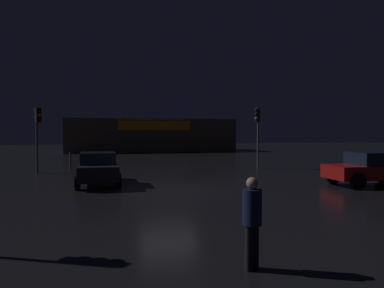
{
  "coord_description": "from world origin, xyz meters",
  "views": [
    {
      "loc": [
        -2.46,
        -14.68,
        2.43
      ],
      "look_at": [
        1.64,
        2.57,
        1.85
      ],
      "focal_mm": 32.68,
      "sensor_mm": 36.0,
      "label": 1
    }
  ],
  "objects_px": {
    "pedestrian": "(252,216)",
    "store_building": "(151,135)",
    "traffic_signal_main": "(257,122)",
    "traffic_signal_opposite": "(38,126)",
    "car_far": "(98,168)",
    "car_near": "(370,169)"
  },
  "relations": [
    {
      "from": "traffic_signal_main",
      "to": "store_building",
      "type": "bearing_deg",
      "value": 100.56
    },
    {
      "from": "pedestrian",
      "to": "store_building",
      "type": "bearing_deg",
      "value": 85.91
    },
    {
      "from": "traffic_signal_opposite",
      "to": "car_far",
      "type": "xyz_separation_m",
      "value": [
        3.62,
        -5.54,
        -2.04
      ]
    },
    {
      "from": "traffic_signal_main",
      "to": "car_far",
      "type": "xyz_separation_m",
      "value": [
        -10.25,
        -5.1,
        -2.39
      ]
    },
    {
      "from": "traffic_signal_main",
      "to": "car_far",
      "type": "bearing_deg",
      "value": -153.53
    },
    {
      "from": "store_building",
      "to": "traffic_signal_main",
      "type": "bearing_deg",
      "value": -79.44
    },
    {
      "from": "store_building",
      "to": "car_near",
      "type": "relative_size",
      "value": 5.25
    },
    {
      "from": "store_building",
      "to": "car_far",
      "type": "height_order",
      "value": "store_building"
    },
    {
      "from": "store_building",
      "to": "traffic_signal_opposite",
      "type": "height_order",
      "value": "store_building"
    },
    {
      "from": "traffic_signal_main",
      "to": "traffic_signal_opposite",
      "type": "bearing_deg",
      "value": 178.17
    },
    {
      "from": "traffic_signal_main",
      "to": "pedestrian",
      "type": "bearing_deg",
      "value": -114.21
    },
    {
      "from": "traffic_signal_opposite",
      "to": "car_far",
      "type": "bearing_deg",
      "value": -56.87
    },
    {
      "from": "car_near",
      "to": "car_far",
      "type": "distance_m",
      "value": 12.55
    },
    {
      "from": "store_building",
      "to": "traffic_signal_main",
      "type": "xyz_separation_m",
      "value": [
        4.43,
        -23.75,
        1.08
      ]
    },
    {
      "from": "traffic_signal_main",
      "to": "car_far",
      "type": "distance_m",
      "value": 11.69
    },
    {
      "from": "traffic_signal_opposite",
      "to": "car_far",
      "type": "height_order",
      "value": "traffic_signal_opposite"
    },
    {
      "from": "store_building",
      "to": "car_far",
      "type": "relative_size",
      "value": 4.8
    },
    {
      "from": "store_building",
      "to": "traffic_signal_main",
      "type": "height_order",
      "value": "traffic_signal_main"
    },
    {
      "from": "traffic_signal_main",
      "to": "traffic_signal_opposite",
      "type": "xyz_separation_m",
      "value": [
        -13.86,
        0.44,
        -0.35
      ]
    },
    {
      "from": "traffic_signal_opposite",
      "to": "pedestrian",
      "type": "xyz_separation_m",
      "value": [
        6.58,
        -16.65,
        -1.86
      ]
    },
    {
      "from": "store_building",
      "to": "traffic_signal_opposite",
      "type": "distance_m",
      "value": 25.15
    },
    {
      "from": "pedestrian",
      "to": "traffic_signal_main",
      "type": "bearing_deg",
      "value": 65.79
    }
  ]
}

